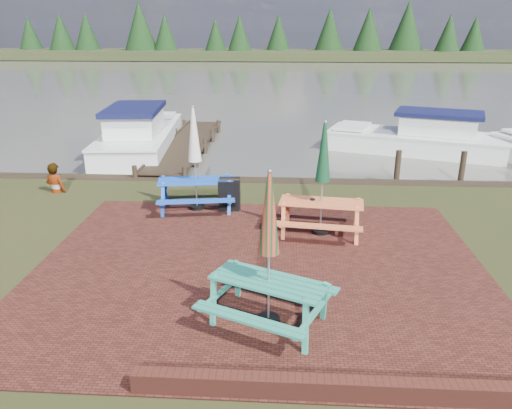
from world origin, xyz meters
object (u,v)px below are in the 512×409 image
object	(u,v)px
picnic_table_teal	(269,273)
chalkboard	(229,195)
picnic_table_red	(322,196)
picnic_table_blue	(196,175)
jetty	(186,144)
boat_near	(419,139)
boat_jetty	(140,137)
person	(53,163)

from	to	relation	value
picnic_table_teal	chalkboard	distance (m)	5.26
picnic_table_red	chalkboard	size ratio (longest dim) A/B	3.00
picnic_table_teal	picnic_table_blue	xyz separation A→B (m)	(-2.09, 5.20, 0.04)
picnic_table_red	picnic_table_blue	bearing A→B (deg)	162.55
jetty	boat_near	bearing A→B (deg)	3.01
boat_jetty	boat_near	size ratio (longest dim) A/B	1.04
boat_jetty	chalkboard	bearing A→B (deg)	-63.42
boat_near	picnic_table_teal	bearing A→B (deg)	175.54
picnic_table_red	jetty	distance (m)	9.72
boat_near	boat_jetty	bearing A→B (deg)	111.93
boat_jetty	boat_near	bearing A→B (deg)	-2.28
chalkboard	boat_near	distance (m)	10.08
picnic_table_teal	chalkboard	size ratio (longest dim) A/B	2.95
jetty	person	xyz separation A→B (m)	(-2.68, -5.80, 0.74)
picnic_table_blue	jetty	world-z (taller)	picnic_table_blue
boat_near	person	bearing A→B (deg)	136.73
jetty	boat_jetty	size ratio (longest dim) A/B	1.23
picnic_table_red	picnic_table_blue	size ratio (longest dim) A/B	0.97
picnic_table_red	jetty	bearing A→B (deg)	126.81
picnic_table_red	chalkboard	world-z (taller)	picnic_table_red
boat_near	person	distance (m)	13.46
jetty	boat_near	size ratio (longest dim) A/B	1.27
chalkboard	picnic_table_red	bearing A→B (deg)	-35.73
picnic_table_teal	picnic_table_red	world-z (taller)	picnic_table_red
picnic_table_red	person	xyz separation A→B (m)	(-7.49, 2.62, -0.06)
picnic_table_teal	picnic_table_red	size ratio (longest dim) A/B	0.98
boat_near	jetty	bearing A→B (deg)	111.90
boat_jetty	boat_near	xyz separation A→B (m)	(11.02, 0.59, -0.07)
chalkboard	person	size ratio (longest dim) A/B	0.51
picnic_table_teal	picnic_table_blue	size ratio (longest dim) A/B	0.96
picnic_table_teal	boat_near	distance (m)	13.80
picnic_table_red	chalkboard	bearing A→B (deg)	156.58
chalkboard	jetty	bearing A→B (deg)	104.48
chalkboard	boat_jetty	bearing A→B (deg)	116.66
picnic_table_teal	boat_near	xyz separation A→B (m)	(5.47, 12.66, -0.56)
picnic_table_teal	person	xyz separation A→B (m)	(-6.43, 6.38, -0.04)
picnic_table_blue	chalkboard	world-z (taller)	picnic_table_blue
chalkboard	boat_jetty	xyz separation A→B (m)	(-4.34, 6.98, -0.03)
picnic_table_teal	boat_near	bearing A→B (deg)	90.76
picnic_table_teal	jetty	world-z (taller)	picnic_table_teal
chalkboard	person	xyz separation A→B (m)	(-5.22, 1.28, 0.41)
chalkboard	boat_jetty	world-z (taller)	boat_jetty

